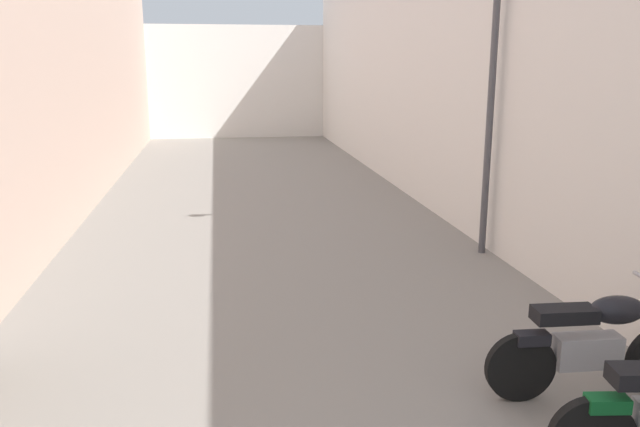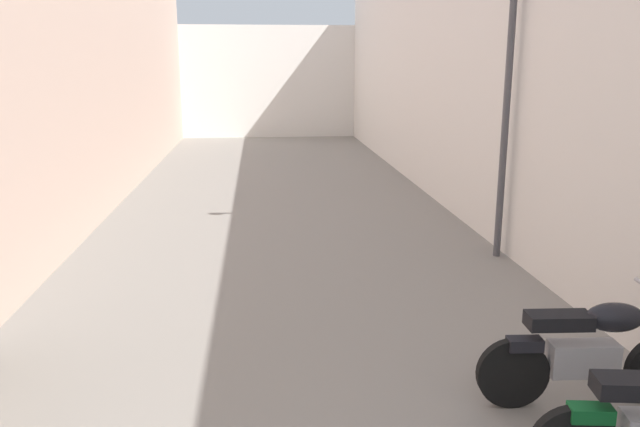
% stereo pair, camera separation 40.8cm
% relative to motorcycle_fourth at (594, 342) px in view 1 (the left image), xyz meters
% --- Properties ---
extents(ground_plane, '(40.28, 40.28, 0.00)m').
position_rel_motorcycle_fourth_xyz_m(ground_plane, '(-2.28, 5.41, -0.50)').
color(ground_plane, gray).
extents(building_right, '(0.45, 24.28, 5.35)m').
position_rel_motorcycle_fourth_xyz_m(building_right, '(1.14, 7.41, 2.18)').
color(building_right, silver).
rests_on(building_right, ground).
extents(building_far_end, '(9.45, 2.00, 4.10)m').
position_rel_motorcycle_fourth_xyz_m(building_far_end, '(-2.28, 20.55, 1.55)').
color(building_far_end, silver).
rests_on(building_far_end, ground).
extents(motorcycle_fourth, '(1.85, 0.58, 1.04)m').
position_rel_motorcycle_fourth_xyz_m(motorcycle_fourth, '(0.00, 0.00, 0.00)').
color(motorcycle_fourth, black).
rests_on(motorcycle_fourth, ground).
extents(street_lamp, '(0.79, 0.18, 4.86)m').
position_rel_motorcycle_fourth_xyz_m(street_lamp, '(0.70, 4.13, 2.33)').
color(street_lamp, '#47474C').
rests_on(street_lamp, ground).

